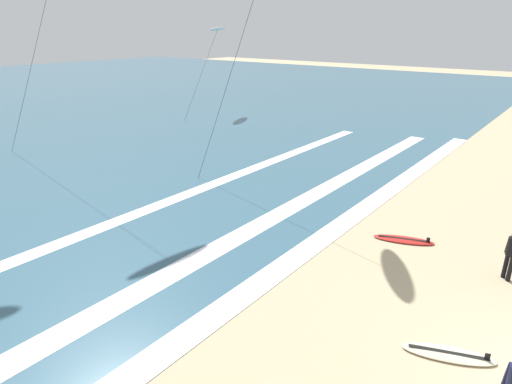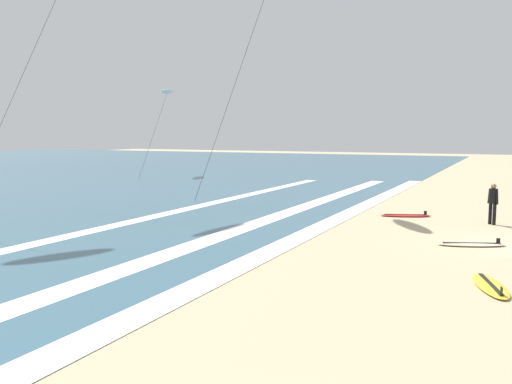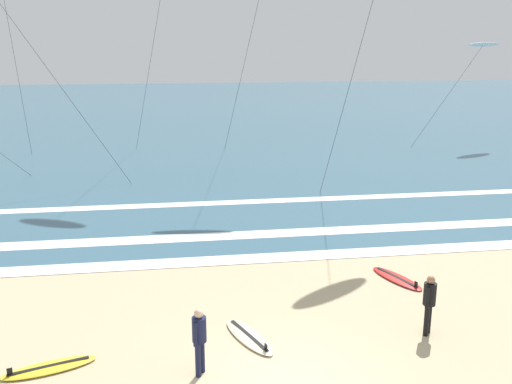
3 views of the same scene
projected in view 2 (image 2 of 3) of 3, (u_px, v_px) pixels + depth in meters
name	position (u px, v px, depth m)	size (l,w,h in m)	color
wave_foam_shoreline	(323.00, 226.00, 20.05)	(42.48, 0.88, 0.01)	white
wave_foam_mid_break	(231.00, 233.00, 18.70)	(45.35, 0.93, 0.01)	white
wave_foam_outer_break	(164.00, 214.00, 22.97)	(37.66, 0.75, 0.01)	white
surfer_right_near	(493.00, 200.00, 20.33)	(0.40, 0.44, 1.60)	black
surfboard_left_pile	(490.00, 286.00, 12.04)	(2.18, 1.19, 0.25)	yellow
surfboard_near_water	(406.00, 215.00, 22.41)	(1.31, 2.18, 0.25)	red
surfboard_right_spare	(471.00, 244.00, 16.57)	(1.35, 2.17, 0.25)	beige
kite_white_distant_high	(168.00, 92.00, 45.41)	(6.95, 1.94, 7.36)	white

